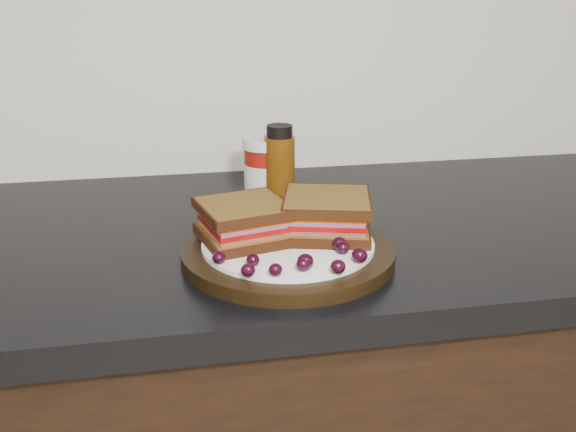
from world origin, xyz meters
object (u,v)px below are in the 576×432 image
Objects in this scene: sandwich_left at (244,222)px; oil_bottle at (280,167)px; condiment_jar at (266,171)px; plate at (288,252)px.

sandwich_left is 0.81× the size of oil_bottle.
plate is at bearing -91.96° from condiment_jar.
plate is at bearing -33.10° from sandwich_left.
oil_bottle is at bearing 82.91° from plate.
plate is 2.07× the size of oil_bottle.
sandwich_left is at bearing 160.23° from plate.
oil_bottle is (0.03, 0.20, 0.06)m from plate.
plate is 0.07m from sandwich_left.
oil_bottle reaches higher than sandwich_left.
sandwich_left is 0.22m from condiment_jar.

